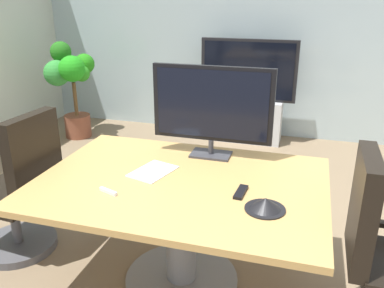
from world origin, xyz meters
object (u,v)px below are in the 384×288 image
object	(u,v)px
office_chair_left	(21,197)
wall_display_unit	(247,108)
conference_table	(181,208)
potted_plant	(72,79)
tv_monitor	(212,106)
remote_control	(241,192)
conference_phone	(265,205)

from	to	relation	value
office_chair_left	wall_display_unit	size ratio (longest dim) A/B	0.83
wall_display_unit	conference_table	bearing A→B (deg)	-89.10
wall_display_unit	potted_plant	distance (m)	2.29
tv_monitor	potted_plant	size ratio (longest dim) A/B	0.67
tv_monitor	remote_control	bearing A→B (deg)	-59.57
tv_monitor	remote_control	size ratio (longest dim) A/B	4.94
tv_monitor	wall_display_unit	distance (m)	2.53
conference_table	tv_monitor	size ratio (longest dim) A/B	2.11
conference_phone	remote_control	distance (m)	0.22
remote_control	conference_table	bearing A→B (deg)	174.81
potted_plant	remote_control	bearing A→B (deg)	-42.72
tv_monitor	wall_display_unit	size ratio (longest dim) A/B	0.64
office_chair_left	conference_phone	xyz separation A→B (m)	(1.76, -0.20, 0.33)
tv_monitor	potted_plant	distance (m)	3.04
remote_control	conference_phone	bearing A→B (deg)	-38.67
office_chair_left	conference_table	bearing A→B (deg)	95.15
wall_display_unit	conference_phone	xyz separation A→B (m)	(0.59, -3.11, 0.34)
office_chair_left	potted_plant	size ratio (longest dim) A/B	0.87
wall_display_unit	potted_plant	size ratio (longest dim) A/B	1.04
conference_table	office_chair_left	xyz separation A→B (m)	(-1.21, -0.01, -0.10)
tv_monitor	potted_plant	bearing A→B (deg)	140.60
office_chair_left	remote_control	bearing A→B (deg)	92.67
conference_phone	remote_control	xyz separation A→B (m)	(-0.16, 0.15, -0.02)
conference_table	remote_control	world-z (taller)	remote_control
conference_table	conference_phone	bearing A→B (deg)	-21.28
conference_phone	tv_monitor	bearing A→B (deg)	124.74
potted_plant	remote_control	distance (m)	3.59
tv_monitor	office_chair_left	bearing A→B (deg)	-160.12
wall_display_unit	remote_control	size ratio (longest dim) A/B	7.71
potted_plant	remote_control	world-z (taller)	potted_plant
tv_monitor	wall_display_unit	bearing A→B (deg)	92.98
tv_monitor	potted_plant	xyz separation A→B (m)	(-2.33, 1.92, -0.32)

